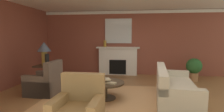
% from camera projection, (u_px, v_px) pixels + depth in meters
% --- Properties ---
extents(ground_plane, '(9.76, 9.76, 0.00)m').
position_uv_depth(ground_plane, '(129.00, 98.00, 4.70)').
color(ground_plane, olive).
extents(wall_fireplace, '(8.11, 0.12, 2.71)m').
position_uv_depth(wall_fireplace, '(131.00, 43.00, 7.62)').
color(wall_fireplace, brown).
rests_on(wall_fireplace, ground_plane).
extents(wall_window, '(0.12, 6.71, 2.71)m').
position_uv_depth(wall_window, '(2.00, 45.00, 5.32)').
color(wall_window, brown).
rests_on(wall_window, ground_plane).
extents(crown_moulding, '(8.11, 0.08, 0.12)m').
position_uv_depth(crown_moulding, '(132.00, 12.00, 7.40)').
color(crown_moulding, white).
extents(area_rug, '(3.20, 2.53, 0.01)m').
position_uv_depth(area_rug, '(105.00, 98.00, 4.67)').
color(area_rug, tan).
rests_on(area_rug, ground_plane).
extents(fireplace, '(1.80, 0.35, 1.19)m').
position_uv_depth(fireplace, '(118.00, 62.00, 7.57)').
color(fireplace, white).
rests_on(fireplace, ground_plane).
extents(mantel_mirror, '(1.13, 0.04, 1.04)m').
position_uv_depth(mantel_mirror, '(118.00, 31.00, 7.55)').
color(mantel_mirror, silver).
extents(sofa, '(1.12, 2.18, 0.85)m').
position_uv_depth(sofa, '(174.00, 90.00, 4.42)').
color(sofa, beige).
rests_on(sofa, ground_plane).
extents(armchair_near_window, '(0.83, 0.83, 0.95)m').
position_uv_depth(armchair_near_window, '(45.00, 83.00, 5.02)').
color(armchair_near_window, brown).
rests_on(armchair_near_window, ground_plane).
extents(coffee_table, '(1.00, 1.00, 0.45)m').
position_uv_depth(coffee_table, '(105.00, 86.00, 4.64)').
color(coffee_table, '#3D2D1E').
rests_on(coffee_table, ground_plane).
extents(side_table, '(0.56, 0.56, 0.70)m').
position_uv_depth(side_table, '(45.00, 74.00, 5.79)').
color(side_table, '#3D2D1E').
rests_on(side_table, ground_plane).
extents(table_lamp, '(0.44, 0.44, 0.75)m').
position_uv_depth(table_lamp, '(44.00, 49.00, 5.70)').
color(table_lamp, '#B28E38').
rests_on(table_lamp, side_table).
extents(vase_mantel_left, '(0.12, 0.12, 0.28)m').
position_uv_depth(vase_mantel_left, '(105.00, 44.00, 7.51)').
color(vase_mantel_left, '#B7892D').
rests_on(vase_mantel_left, fireplace).
extents(vase_on_side_table, '(0.13, 0.13, 0.38)m').
position_uv_depth(vase_on_side_table, '(47.00, 60.00, 5.60)').
color(vase_on_side_table, black).
rests_on(vase_on_side_table, side_table).
extents(book_red_cover, '(0.29, 0.23, 0.03)m').
position_uv_depth(book_red_cover, '(111.00, 83.00, 4.44)').
color(book_red_cover, tan).
rests_on(book_red_cover, coffee_table).
extents(book_art_folio, '(0.27, 0.20, 0.04)m').
position_uv_depth(book_art_folio, '(105.00, 79.00, 4.72)').
color(book_art_folio, tan).
rests_on(book_art_folio, coffee_table).
extents(book_small_novel, '(0.26, 0.21, 0.03)m').
position_uv_depth(book_small_novel, '(106.00, 80.00, 4.49)').
color(book_small_novel, tan).
rests_on(book_small_novel, coffee_table).
extents(potted_plant, '(0.56, 0.56, 0.83)m').
position_uv_depth(potted_plant, '(194.00, 68.00, 6.51)').
color(potted_plant, '#A8754C').
rests_on(potted_plant, ground_plane).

